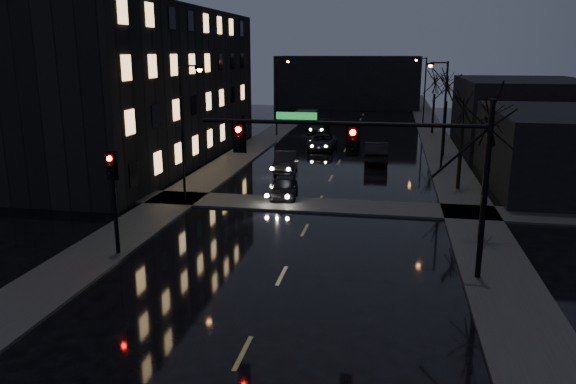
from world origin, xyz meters
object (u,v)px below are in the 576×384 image
at_px(oncoming_car_a, 284,187).
at_px(oncoming_car_c, 322,142).
at_px(oncoming_car_d, 319,127).
at_px(lead_car, 376,152).
at_px(oncoming_car_b, 286,162).

height_order(oncoming_car_a, oncoming_car_c, oncoming_car_c).
height_order(oncoming_car_d, lead_car, lead_car).
height_order(oncoming_car_b, oncoming_car_d, oncoming_car_b).
bearing_deg(oncoming_car_c, oncoming_car_a, -89.99).
bearing_deg(oncoming_car_c, lead_car, -45.83).
bearing_deg(oncoming_car_a, lead_car, 61.19).
distance_m(oncoming_car_b, lead_car, 8.00).
xyz_separation_m(oncoming_car_c, lead_car, (5.00, -5.23, 0.15)).
relative_size(oncoming_car_b, oncoming_car_d, 0.95).
relative_size(oncoming_car_a, oncoming_car_d, 0.82).
bearing_deg(oncoming_car_d, oncoming_car_c, -78.05).
bearing_deg(oncoming_car_c, oncoming_car_b, -98.03).
distance_m(oncoming_car_a, oncoming_car_d, 28.43).
relative_size(oncoming_car_a, oncoming_car_b, 0.86).
xyz_separation_m(oncoming_car_a, oncoming_car_b, (-1.34, 7.61, 0.08)).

